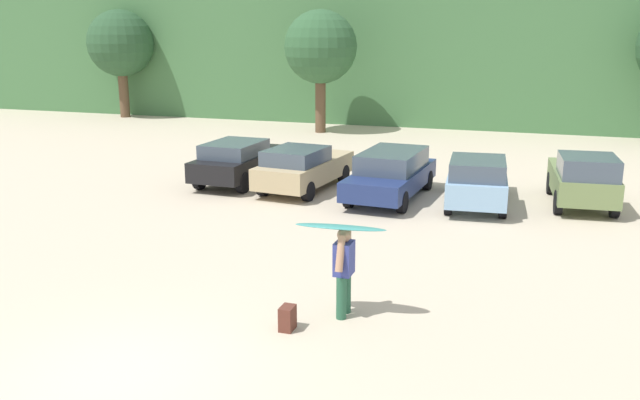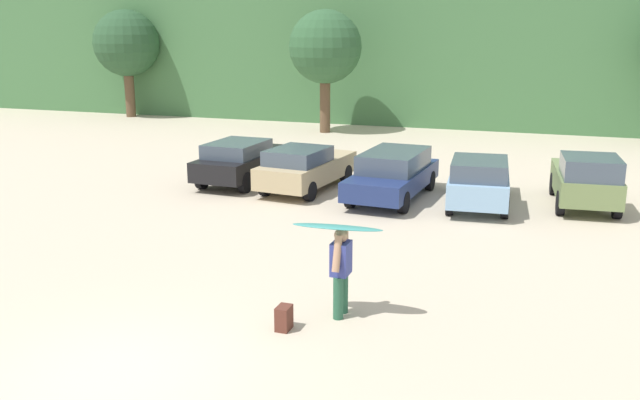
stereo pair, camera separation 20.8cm
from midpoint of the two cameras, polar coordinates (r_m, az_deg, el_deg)
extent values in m
plane|color=beige|center=(11.56, -16.08, -13.73)|extent=(120.00, 120.00, 0.00)
cube|color=#427042|center=(42.90, 11.18, 12.54)|extent=(108.00, 12.00, 8.36)
cylinder|color=brown|center=(43.21, -15.55, 8.56)|extent=(0.58, 0.58, 2.73)
sphere|color=#284C2D|center=(43.04, -15.82, 12.57)|extent=(3.92, 3.92, 3.92)
cylinder|color=brown|center=(35.36, 0.60, 7.94)|extent=(0.54, 0.54, 2.78)
sphere|color=#2D5633|center=(35.15, 0.61, 12.75)|extent=(3.70, 3.70, 3.70)
cube|color=black|center=(24.09, -6.20, 3.14)|extent=(1.96, 4.56, 0.67)
cube|color=#3F4C5B|center=(23.59, -6.74, 4.30)|extent=(1.73, 2.33, 0.48)
cylinder|color=black|center=(25.82, -6.27, 3.13)|extent=(0.24, 0.71, 0.70)
cylinder|color=black|center=(25.12, -2.98, 2.89)|extent=(0.24, 0.71, 0.70)
cylinder|color=black|center=(23.28, -9.62, 1.78)|extent=(0.24, 0.71, 0.70)
cylinder|color=black|center=(22.51, -6.06, 1.47)|extent=(0.24, 0.71, 0.70)
cube|color=tan|center=(22.88, -0.82, 2.56)|extent=(2.25, 4.56, 0.70)
cube|color=#3F4C5B|center=(22.19, -1.58, 3.74)|extent=(1.86, 2.25, 0.48)
cylinder|color=black|center=(24.57, -1.02, 2.56)|extent=(0.29, 0.65, 0.63)
cylinder|color=black|center=(23.92, 2.44, 2.22)|extent=(0.29, 0.65, 0.63)
cylinder|color=black|center=(22.07, -4.35, 1.16)|extent=(0.29, 0.65, 0.63)
cylinder|color=black|center=(21.34, -0.59, 0.74)|extent=(0.29, 0.65, 0.63)
cube|color=navy|center=(21.72, 6.38, 1.74)|extent=(2.16, 4.91, 0.60)
cube|color=#3F4C5B|center=(21.73, 6.53, 3.35)|extent=(1.88, 2.96, 0.59)
cylinder|color=black|center=(23.50, 5.54, 1.98)|extent=(0.26, 0.67, 0.66)
cylinder|color=black|center=(23.08, 9.47, 1.62)|extent=(0.26, 0.67, 0.66)
cylinder|color=black|center=(20.58, 2.88, 0.25)|extent=(0.26, 0.67, 0.66)
cylinder|color=black|center=(20.09, 7.33, -0.20)|extent=(0.26, 0.67, 0.66)
cube|color=#84ADD1|center=(21.45, 13.50, 1.44)|extent=(2.09, 4.58, 0.72)
cube|color=#3F4C5B|center=(20.45, 13.54, 2.60)|extent=(1.76, 2.32, 0.52)
cylinder|color=black|center=(22.98, 11.60, 1.47)|extent=(0.27, 0.67, 0.66)
cylinder|color=black|center=(22.97, 15.45, 1.23)|extent=(0.27, 0.67, 0.66)
cylinder|color=black|center=(20.13, 11.15, -0.33)|extent=(0.27, 0.67, 0.66)
cylinder|color=black|center=(20.12, 15.54, -0.60)|extent=(0.27, 0.67, 0.66)
cube|color=#6B7F4C|center=(22.25, 21.59, 1.37)|extent=(2.03, 4.05, 0.73)
cube|color=#3F4C5B|center=(21.19, 22.06, 2.57)|extent=(1.73, 2.01, 0.61)
cylinder|color=black|center=(23.50, 19.29, 1.30)|extent=(0.28, 0.73, 0.72)
cylinder|color=black|center=(23.69, 23.00, 1.06)|extent=(0.28, 0.73, 0.72)
cylinder|color=black|center=(20.99, 19.82, -0.24)|extent=(0.28, 0.73, 0.72)
cylinder|color=black|center=(21.20, 23.96, -0.49)|extent=(0.28, 0.73, 0.72)
cylinder|color=#26593F|center=(12.82, 2.01, -8.22)|extent=(0.19, 0.19, 0.83)
cylinder|color=#26593F|center=(13.09, 2.41, -7.75)|extent=(0.19, 0.19, 0.83)
cube|color=#333D8C|center=(12.69, 2.25, -4.91)|extent=(0.32, 0.43, 0.64)
sphere|color=tan|center=(12.55, 2.27, -2.97)|extent=(0.27, 0.27, 0.27)
cylinder|color=tan|center=(12.43, 1.93, -4.53)|extent=(0.14, 0.33, 0.68)
cylinder|color=tan|center=(12.85, 2.56, -3.89)|extent=(0.14, 0.18, 0.68)
ellipsoid|color=teal|center=(12.40, 1.93, -2.30)|extent=(1.73, 0.61, 0.13)
cube|color=#592D23|center=(12.46, -2.56, -9.87)|extent=(0.24, 0.34, 0.45)
camera|label=1|loc=(0.10, -89.65, 0.09)|focal=38.09mm
camera|label=2|loc=(0.10, 90.35, -0.09)|focal=38.09mm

